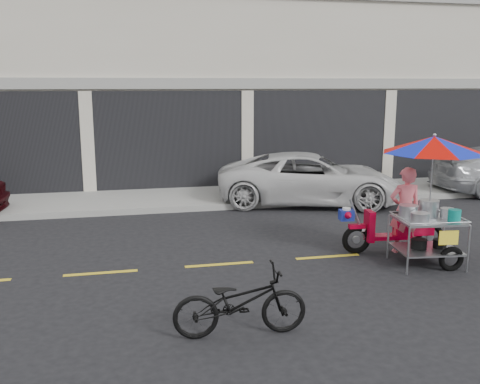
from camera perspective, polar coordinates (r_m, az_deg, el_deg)
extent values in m
plane|color=black|center=(9.91, 9.33, -6.84)|extent=(90.00, 90.00, 0.00)
cube|color=gray|center=(14.96, 1.60, -0.16)|extent=(45.00, 3.00, 0.15)
cube|color=beige|center=(19.57, -1.97, 14.12)|extent=(36.00, 8.00, 8.00)
cube|color=black|center=(15.68, 0.77, 5.47)|extent=(35.28, 0.06, 2.90)
cube|color=gray|center=(15.58, 0.80, 11.51)|extent=(36.00, 0.12, 0.30)
cube|color=gold|center=(9.90, 9.33, -6.82)|extent=(42.00, 0.10, 0.01)
imported|color=silver|center=(14.07, 7.51, 1.45)|extent=(5.21, 3.47, 1.33)
imported|color=black|center=(6.74, 0.01, -11.65)|extent=(1.70, 0.66, 0.88)
torus|color=black|center=(10.12, 12.30, -4.99)|extent=(0.55, 0.16, 0.54)
torus|color=black|center=(10.66, 19.57, -4.56)|extent=(0.55, 0.16, 0.54)
cylinder|color=#9EA0A5|center=(10.12, 12.30, -4.99)|extent=(0.14, 0.07, 0.13)
cylinder|color=#9EA0A5|center=(10.66, 19.57, -4.56)|extent=(0.14, 0.07, 0.13)
cube|color=#AF0120|center=(10.05, 12.36, -3.59)|extent=(0.31, 0.14, 0.08)
cylinder|color=#9EA0A5|center=(10.02, 12.39, -2.80)|extent=(0.35, 0.08, 0.76)
cube|color=#AF0120|center=(10.13, 13.63, -3.53)|extent=(0.15, 0.33, 0.57)
cube|color=#AF0120|center=(10.34, 15.80, -4.59)|extent=(0.78, 0.34, 0.08)
cube|color=#AF0120|center=(10.45, 18.03, -3.32)|extent=(0.73, 0.32, 0.38)
cube|color=black|center=(10.36, 17.63, -2.17)|extent=(0.64, 0.29, 0.09)
cylinder|color=#9EA0A5|center=(9.99, 13.08, -1.20)|extent=(0.09, 0.52, 0.03)
sphere|color=black|center=(10.16, 13.06, -0.33)|extent=(0.09, 0.09, 0.09)
cylinder|color=white|center=(10.11, 12.95, -3.92)|extent=(0.12, 0.12, 0.05)
cube|color=navy|center=(9.93, 11.27, -2.42)|extent=(0.27, 0.23, 0.19)
cylinder|color=white|center=(9.91, 11.30, -1.79)|extent=(0.17, 0.17, 0.05)
cone|color=#AF0120|center=(9.78, 11.56, -2.54)|extent=(0.19, 0.22, 0.17)
torus|color=black|center=(9.68, 21.60, -6.65)|extent=(0.44, 0.14, 0.44)
cylinder|color=#9EA0A5|center=(9.20, 17.51, -6.04)|extent=(0.04, 0.04, 0.80)
cylinder|color=#9EA0A5|center=(9.95, 15.53, -4.61)|extent=(0.04, 0.04, 0.80)
cylinder|color=#9EA0A5|center=(9.66, 23.19, -5.61)|extent=(0.04, 0.04, 0.80)
cylinder|color=#9EA0A5|center=(10.38, 20.89, -4.29)|extent=(0.04, 0.04, 0.80)
cube|color=#9EA0A5|center=(9.82, 19.26, -5.78)|extent=(1.12, 0.95, 0.03)
cube|color=#9EA0A5|center=(9.68, 19.46, -2.83)|extent=(1.12, 0.95, 0.04)
cylinder|color=#9EA0A5|center=(9.30, 20.61, -3.12)|extent=(1.04, 0.13, 0.02)
cylinder|color=#9EA0A5|center=(10.04, 18.43, -1.93)|extent=(1.04, 0.13, 0.02)
cylinder|color=#9EA0A5|center=(9.45, 16.64, -2.63)|extent=(0.11, 0.85, 0.02)
cylinder|color=#9EA0A5|center=(9.90, 22.20, -2.37)|extent=(0.11, 0.85, 0.02)
cylinder|color=#9EA0A5|center=(10.18, 18.23, -5.09)|extent=(0.11, 0.71, 0.04)
cylinder|color=#9EA0A5|center=(10.06, 18.39, -2.51)|extent=(0.11, 0.71, 0.04)
cube|color=yellow|center=(9.40, 21.36, -4.57)|extent=(0.33, 0.05, 0.24)
cylinder|color=#B7B7BC|center=(9.70, 17.51, -1.99)|extent=(0.36, 0.36, 0.19)
cylinder|color=#B7B7BC|center=(9.87, 19.49, -1.66)|extent=(0.36, 0.36, 0.26)
cylinder|color=#B7B7BC|center=(9.86, 21.26, -2.15)|extent=(0.26, 0.26, 0.14)
cylinder|color=#B7B7BC|center=(9.41, 18.64, -2.62)|extent=(0.33, 0.33, 0.14)
cylinder|color=#0A8176|center=(9.60, 21.90, -2.36)|extent=(0.23, 0.23, 0.21)
cylinder|color=black|center=(9.73, 18.54, -5.27)|extent=(0.29, 0.29, 0.17)
cylinder|color=black|center=(9.89, 20.53, -5.19)|extent=(0.25, 0.25, 0.15)
cylinder|color=#9EA0A5|center=(9.64, 19.75, 1.42)|extent=(0.02, 0.02, 1.42)
sphere|color=#9EA0A5|center=(9.55, 20.04, 5.73)|extent=(0.06, 0.06, 0.06)
imported|color=#E86572|center=(10.31, 17.17, -1.85)|extent=(0.62, 0.44, 1.61)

